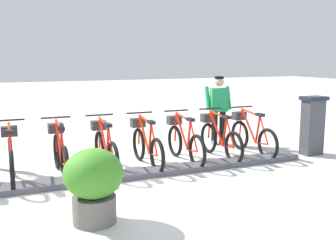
{
  "coord_description": "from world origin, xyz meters",
  "views": [
    {
      "loc": [
        -6.41,
        1.51,
        2.09
      ],
      "look_at": [
        0.5,
        -1.44,
        0.9
      ],
      "focal_mm": 41.8,
      "sensor_mm": 36.0,
      "label": 1
    }
  ],
  "objects_px": {
    "bike_docked_6": "(11,156)",
    "bike_docked_4": "(105,148)",
    "bike_docked_3": "(146,144)",
    "planter_bush": "(94,182)",
    "bike_docked_1": "(219,138)",
    "payment_kiosk": "(312,125)",
    "bike_docked_0": "(251,135)",
    "bike_docked_5": "(60,152)",
    "worker_near_rack": "(219,108)",
    "bike_docked_2": "(184,141)"
  },
  "relations": [
    {
      "from": "worker_near_rack",
      "to": "bike_docked_4",
      "type": "bearing_deg",
      "value": 109.94
    },
    {
      "from": "bike_docked_6",
      "to": "bike_docked_1",
      "type": "bearing_deg",
      "value": -90.0
    },
    {
      "from": "bike_docked_1",
      "to": "planter_bush",
      "type": "distance_m",
      "value": 3.9
    },
    {
      "from": "bike_docked_2",
      "to": "bike_docked_6",
      "type": "xyz_separation_m",
      "value": [
        0.0,
        3.28,
        0.0
      ]
    },
    {
      "from": "worker_near_rack",
      "to": "planter_bush",
      "type": "relative_size",
      "value": 1.71
    },
    {
      "from": "payment_kiosk",
      "to": "bike_docked_2",
      "type": "relative_size",
      "value": 0.74
    },
    {
      "from": "bike_docked_6",
      "to": "planter_bush",
      "type": "xyz_separation_m",
      "value": [
        -2.28,
        -0.92,
        0.11
      ]
    },
    {
      "from": "bike_docked_3",
      "to": "bike_docked_4",
      "type": "relative_size",
      "value": 1.0
    },
    {
      "from": "bike_docked_1",
      "to": "bike_docked_4",
      "type": "height_order",
      "value": "same"
    },
    {
      "from": "bike_docked_6",
      "to": "bike_docked_4",
      "type": "bearing_deg",
      "value": -90.0
    },
    {
      "from": "bike_docked_2",
      "to": "bike_docked_4",
      "type": "height_order",
      "value": "same"
    },
    {
      "from": "bike_docked_0",
      "to": "bike_docked_1",
      "type": "height_order",
      "value": "same"
    },
    {
      "from": "bike_docked_0",
      "to": "bike_docked_2",
      "type": "height_order",
      "value": "same"
    },
    {
      "from": "bike_docked_5",
      "to": "worker_near_rack",
      "type": "relative_size",
      "value": 1.04
    },
    {
      "from": "bike_docked_3",
      "to": "planter_bush",
      "type": "height_order",
      "value": "bike_docked_3"
    },
    {
      "from": "bike_docked_4",
      "to": "bike_docked_3",
      "type": "bearing_deg",
      "value": -90.0
    },
    {
      "from": "payment_kiosk",
      "to": "bike_docked_5",
      "type": "bearing_deg",
      "value": 83.81
    },
    {
      "from": "payment_kiosk",
      "to": "worker_near_rack",
      "type": "xyz_separation_m",
      "value": [
        1.7,
        1.35,
        0.24
      ]
    },
    {
      "from": "payment_kiosk",
      "to": "bike_docked_0",
      "type": "distance_m",
      "value": 1.33
    },
    {
      "from": "bike_docked_0",
      "to": "planter_bush",
      "type": "relative_size",
      "value": 1.77
    },
    {
      "from": "bike_docked_3",
      "to": "bike_docked_6",
      "type": "relative_size",
      "value": 1.0
    },
    {
      "from": "bike_docked_1",
      "to": "bike_docked_3",
      "type": "bearing_deg",
      "value": 90.0
    },
    {
      "from": "bike_docked_0",
      "to": "bike_docked_5",
      "type": "distance_m",
      "value": 4.09
    },
    {
      "from": "payment_kiosk",
      "to": "bike_docked_3",
      "type": "xyz_separation_m",
      "value": [
        0.57,
        3.64,
        -0.24
      ]
    },
    {
      "from": "bike_docked_0",
      "to": "bike_docked_1",
      "type": "distance_m",
      "value": 0.82
    },
    {
      "from": "bike_docked_0",
      "to": "bike_docked_3",
      "type": "height_order",
      "value": "same"
    },
    {
      "from": "payment_kiosk",
      "to": "bike_docked_5",
      "type": "height_order",
      "value": "payment_kiosk"
    },
    {
      "from": "bike_docked_2",
      "to": "worker_near_rack",
      "type": "bearing_deg",
      "value": -52.48
    },
    {
      "from": "planter_bush",
      "to": "bike_docked_5",
      "type": "bearing_deg",
      "value": 2.66
    },
    {
      "from": "planter_bush",
      "to": "payment_kiosk",
      "type": "bearing_deg",
      "value": -71.74
    },
    {
      "from": "bike_docked_2",
      "to": "planter_bush",
      "type": "distance_m",
      "value": 3.27
    },
    {
      "from": "payment_kiosk",
      "to": "planter_bush",
      "type": "xyz_separation_m",
      "value": [
        -1.71,
        5.17,
        -0.12
      ]
    },
    {
      "from": "bike_docked_5",
      "to": "payment_kiosk",
      "type": "bearing_deg",
      "value": -96.19
    },
    {
      "from": "bike_docked_4",
      "to": "bike_docked_1",
      "type": "bearing_deg",
      "value": -90.0
    },
    {
      "from": "bike_docked_3",
      "to": "bike_docked_0",
      "type": "bearing_deg",
      "value": -90.0
    },
    {
      "from": "bike_docked_5",
      "to": "bike_docked_6",
      "type": "bearing_deg",
      "value": 90.0
    },
    {
      "from": "bike_docked_5",
      "to": "bike_docked_2",
      "type": "bearing_deg",
      "value": -90.0
    },
    {
      "from": "payment_kiosk",
      "to": "bike_docked_3",
      "type": "bearing_deg",
      "value": 81.07
    },
    {
      "from": "bike_docked_0",
      "to": "bike_docked_2",
      "type": "xyz_separation_m",
      "value": [
        0.0,
        1.64,
        0.0
      ]
    },
    {
      "from": "bike_docked_4",
      "to": "bike_docked_5",
      "type": "distance_m",
      "value": 0.82
    },
    {
      "from": "payment_kiosk",
      "to": "bike_docked_2",
      "type": "bearing_deg",
      "value": 78.53
    },
    {
      "from": "bike_docked_1",
      "to": "bike_docked_4",
      "type": "bearing_deg",
      "value": 90.0
    },
    {
      "from": "bike_docked_4",
      "to": "planter_bush",
      "type": "height_order",
      "value": "bike_docked_4"
    },
    {
      "from": "bike_docked_2",
      "to": "bike_docked_5",
      "type": "height_order",
      "value": "same"
    },
    {
      "from": "bike_docked_3",
      "to": "bike_docked_5",
      "type": "height_order",
      "value": "same"
    },
    {
      "from": "payment_kiosk",
      "to": "bike_docked_3",
      "type": "relative_size",
      "value": 0.74
    },
    {
      "from": "bike_docked_1",
      "to": "payment_kiosk",
      "type": "bearing_deg",
      "value": -105.96
    },
    {
      "from": "bike_docked_1",
      "to": "bike_docked_5",
      "type": "bearing_deg",
      "value": 90.0
    },
    {
      "from": "bike_docked_0",
      "to": "worker_near_rack",
      "type": "relative_size",
      "value": 1.04
    },
    {
      "from": "bike_docked_0",
      "to": "bike_docked_6",
      "type": "height_order",
      "value": "same"
    }
  ]
}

